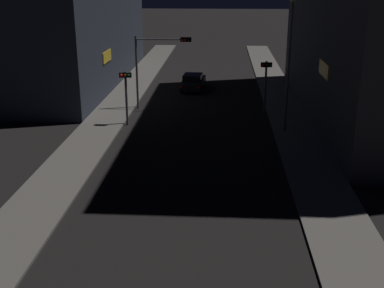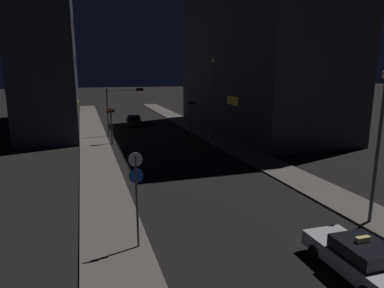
{
  "view_description": "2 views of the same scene",
  "coord_description": "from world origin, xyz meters",
  "px_view_note": "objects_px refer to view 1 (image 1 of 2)",
  "views": [
    {
      "loc": [
        1.61,
        -0.75,
        9.83
      ],
      "look_at": [
        0.25,
        21.59,
        2.09
      ],
      "focal_mm": 46.25,
      "sensor_mm": 36.0,
      "label": 1
    },
    {
      "loc": [
        -7.42,
        -3.41,
        7.45
      ],
      "look_at": [
        0.07,
        19.86,
        2.12
      ],
      "focal_mm": 31.84,
      "sensor_mm": 36.0,
      "label": 2
    }
  ],
  "objects_px": {
    "traffic_light_overhead": "(157,57)",
    "traffic_light_left_kerb": "(126,87)",
    "street_lamp_far_block": "(289,52)",
    "traffic_light_right_kerb": "(266,77)",
    "far_car": "(193,82)"
  },
  "relations": [
    {
      "from": "traffic_light_overhead",
      "to": "traffic_light_left_kerb",
      "type": "height_order",
      "value": "traffic_light_overhead"
    },
    {
      "from": "traffic_light_overhead",
      "to": "street_lamp_far_block",
      "type": "distance_m",
      "value": 10.61
    },
    {
      "from": "traffic_light_overhead",
      "to": "traffic_light_right_kerb",
      "type": "relative_size",
      "value": 1.4
    },
    {
      "from": "traffic_light_right_kerb",
      "to": "street_lamp_far_block",
      "type": "height_order",
      "value": "street_lamp_far_block"
    },
    {
      "from": "traffic_light_right_kerb",
      "to": "street_lamp_far_block",
      "type": "distance_m",
      "value": 5.01
    },
    {
      "from": "traffic_light_overhead",
      "to": "traffic_light_left_kerb",
      "type": "distance_m",
      "value": 4.88
    },
    {
      "from": "far_car",
      "to": "traffic_light_overhead",
      "type": "relative_size",
      "value": 0.83
    },
    {
      "from": "far_car",
      "to": "street_lamp_far_block",
      "type": "xyz_separation_m",
      "value": [
        6.7,
        -12.15,
        4.51
      ]
    },
    {
      "from": "traffic_light_left_kerb",
      "to": "traffic_light_right_kerb",
      "type": "distance_m",
      "value": 10.09
    },
    {
      "from": "far_car",
      "to": "traffic_light_overhead",
      "type": "xyz_separation_m",
      "value": [
        -2.3,
        -6.69,
        3.23
      ]
    },
    {
      "from": "traffic_light_overhead",
      "to": "traffic_light_left_kerb",
      "type": "bearing_deg",
      "value": -109.25
    },
    {
      "from": "far_car",
      "to": "traffic_light_left_kerb",
      "type": "relative_size",
      "value": 1.23
    },
    {
      "from": "far_car",
      "to": "traffic_light_left_kerb",
      "type": "xyz_separation_m",
      "value": [
        -3.85,
        -11.13,
        1.93
      ]
    },
    {
      "from": "traffic_light_left_kerb",
      "to": "traffic_light_overhead",
      "type": "bearing_deg",
      "value": 70.75
    },
    {
      "from": "far_car",
      "to": "traffic_light_left_kerb",
      "type": "height_order",
      "value": "traffic_light_left_kerb"
    }
  ]
}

